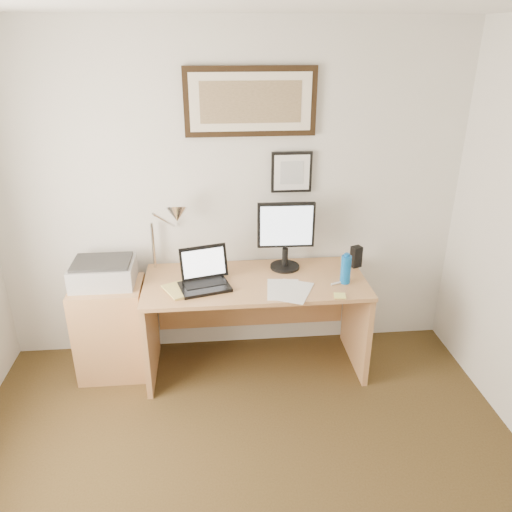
{
  "coord_description": "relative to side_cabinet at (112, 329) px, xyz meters",
  "views": [
    {
      "loc": [
        -0.14,
        -1.58,
        2.37
      ],
      "look_at": [
        0.14,
        1.43,
        1.03
      ],
      "focal_mm": 35.0,
      "sensor_mm": 36.0,
      "label": 1
    }
  ],
  "objects": [
    {
      "name": "picture_small",
      "position": [
        1.37,
        0.29,
        1.09
      ],
      "size": [
        0.3,
        0.03,
        0.3
      ],
      "color": "black",
      "rests_on": "wall_back"
    },
    {
      "name": "sticky_pad",
      "position": [
        1.62,
        -0.35,
        0.39
      ],
      "size": [
        0.09,
        0.09,
        0.01
      ],
      "primitive_type": "cube",
      "rotation": [
        0.0,
        0.0,
        -0.16
      ],
      "color": "#F7F775",
      "rests_on": "desk"
    },
    {
      "name": "wall_back",
      "position": [
        0.92,
        0.32,
        0.89
      ],
      "size": [
        3.5,
        0.02,
        2.5
      ],
      "primitive_type": "cube",
      "color": "silver",
      "rests_on": "ground"
    },
    {
      "name": "side_cabinet",
      "position": [
        0.0,
        0.0,
        0.0
      ],
      "size": [
        0.5,
        0.4,
        0.73
      ],
      "primitive_type": "cube",
      "color": "#AF7949",
      "rests_on": "floor"
    },
    {
      "name": "lcd_monitor",
      "position": [
        1.31,
        0.13,
        0.68
      ],
      "size": [
        0.42,
        0.22,
        0.52
      ],
      "color": "black",
      "rests_on": "desk"
    },
    {
      "name": "paper_sheet_b",
      "position": [
        1.31,
        -0.25,
        0.39
      ],
      "size": [
        0.34,
        0.39,
        0.0
      ],
      "primitive_type": "cube",
      "rotation": [
        0.0,
        0.0,
        -0.42
      ],
      "color": "white",
      "rests_on": "desk"
    },
    {
      "name": "laptop",
      "position": [
        0.71,
        -0.1,
        0.44
      ],
      "size": [
        0.39,
        0.37,
        0.26
      ],
      "color": "black",
      "rests_on": "desk"
    },
    {
      "name": "water_bottle",
      "position": [
        1.7,
        -0.15,
        0.49
      ],
      "size": [
        0.07,
        0.07,
        0.21
      ],
      "primitive_type": "cylinder",
      "color": "#0E60B8",
      "rests_on": "desk"
    },
    {
      "name": "desk_lamp",
      "position": [
        0.51,
        0.13,
        0.82
      ],
      "size": [
        0.29,
        0.27,
        0.53
      ],
      "color": "silver",
      "rests_on": "desk"
    },
    {
      "name": "paper_sheet_a",
      "position": [
        1.25,
        -0.21,
        0.39
      ],
      "size": [
        0.26,
        0.34,
        0.0
      ],
      "primitive_type": "cube",
      "rotation": [
        0.0,
        0.0,
        -0.12
      ],
      "color": "white",
      "rests_on": "desk"
    },
    {
      "name": "printer",
      "position": [
        -0.01,
        0.04,
        0.45
      ],
      "size": [
        0.44,
        0.34,
        0.18
      ],
      "color": "#AAAAAC",
      "rests_on": "side_cabinet"
    },
    {
      "name": "marker_pen",
      "position": [
        1.66,
        -0.16,
        0.39
      ],
      "size": [
        0.14,
        0.06,
        0.02
      ],
      "primitive_type": "cylinder",
      "rotation": [
        0.0,
        1.57,
        0.35
      ],
      "color": "white",
      "rests_on": "desk"
    },
    {
      "name": "speaker",
      "position": [
        1.85,
        0.11,
        0.47
      ],
      "size": [
        0.09,
        0.08,
        0.16
      ],
      "primitive_type": "cube",
      "rotation": [
        0.0,
        0.0,
        0.36
      ],
      "color": "black",
      "rests_on": "desk"
    },
    {
      "name": "bottle_cap",
      "position": [
        1.7,
        -0.15,
        0.6
      ],
      "size": [
        0.04,
        0.04,
        0.02
      ],
      "primitive_type": "cylinder",
      "color": "#0E60B8",
      "rests_on": "water_bottle"
    },
    {
      "name": "picture_large",
      "position": [
        1.07,
        0.29,
        1.59
      ],
      "size": [
        0.92,
        0.04,
        0.47
      ],
      "color": "black",
      "rests_on": "wall_back"
    },
    {
      "name": "desk",
      "position": [
        1.07,
        0.04,
        0.15
      ],
      "size": [
        1.6,
        0.7,
        0.75
      ],
      "color": "#AF7949",
      "rests_on": "floor"
    },
    {
      "name": "book",
      "position": [
        0.45,
        -0.21,
        0.39
      ],
      "size": [
        0.26,
        0.29,
        0.02
      ],
      "primitive_type": "imported",
      "rotation": [
        0.0,
        0.0,
        0.47
      ],
      "color": "#DBC567",
      "rests_on": "desk"
    }
  ]
}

